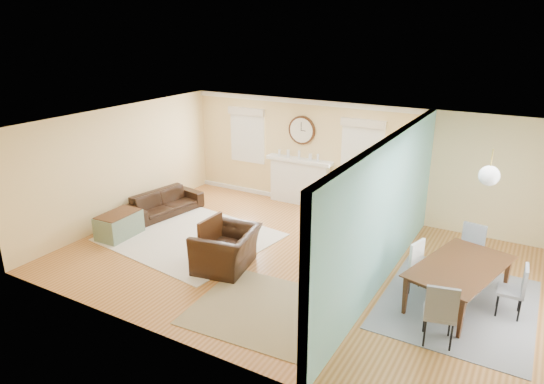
# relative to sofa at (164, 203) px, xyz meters

# --- Properties ---
(floor) EXTENTS (9.00, 9.00, 0.00)m
(floor) POSITION_rel_sofa_xyz_m (3.93, -0.64, -0.27)
(floor) COLOR #975723
(floor) RESTS_ON ground
(wall_back) EXTENTS (9.00, 0.02, 2.60)m
(wall_back) POSITION_rel_sofa_xyz_m (3.93, 2.36, 1.03)
(wall_back) COLOR #E6C884
(wall_back) RESTS_ON ground
(wall_front) EXTENTS (9.00, 0.02, 2.60)m
(wall_front) POSITION_rel_sofa_xyz_m (3.93, -3.64, 1.03)
(wall_front) COLOR #E6C884
(wall_front) RESTS_ON ground
(wall_left) EXTENTS (0.02, 6.00, 2.60)m
(wall_left) POSITION_rel_sofa_xyz_m (-0.57, -0.64, 1.03)
(wall_left) COLOR #E6C884
(wall_left) RESTS_ON ground
(ceiling) EXTENTS (9.00, 6.00, 0.02)m
(ceiling) POSITION_rel_sofa_xyz_m (3.93, -0.64, 2.33)
(ceiling) COLOR white
(ceiling) RESTS_ON wall_back
(partition) EXTENTS (0.17, 6.00, 2.60)m
(partition) POSITION_rel_sofa_xyz_m (5.44, -0.36, 1.08)
(partition) COLOR #E6C884
(partition) RESTS_ON ground
(fireplace) EXTENTS (1.70, 0.30, 1.17)m
(fireplace) POSITION_rel_sofa_xyz_m (2.43, 2.24, 0.32)
(fireplace) COLOR white
(fireplace) RESTS_ON ground
(wall_clock) EXTENTS (0.70, 0.07, 0.70)m
(wall_clock) POSITION_rel_sofa_xyz_m (2.43, 2.32, 1.58)
(wall_clock) COLOR #4D2813
(wall_clock) RESTS_ON wall_back
(window_left) EXTENTS (1.05, 0.13, 1.42)m
(window_left) POSITION_rel_sofa_xyz_m (0.88, 2.31, 1.38)
(window_left) COLOR white
(window_left) RESTS_ON wall_back
(window_right) EXTENTS (1.05, 0.13, 1.42)m
(window_right) POSITION_rel_sofa_xyz_m (3.98, 2.31, 1.38)
(window_right) COLOR white
(window_right) RESTS_ON wall_back
(pendant) EXTENTS (0.30, 0.30, 0.55)m
(pendant) POSITION_rel_sofa_xyz_m (6.93, -0.64, 1.93)
(pendant) COLOR gold
(pendant) RESTS_ON ceiling
(rug_cream) EXTENTS (3.53, 3.16, 0.02)m
(rug_cream) POSITION_rel_sofa_xyz_m (1.38, -0.76, -0.27)
(rug_cream) COLOR beige
(rug_cream) RESTS_ON floor
(rug_jute) EXTENTS (2.51, 2.11, 0.01)m
(rug_jute) POSITION_rel_sofa_xyz_m (4.23, -2.32, -0.27)
(rug_jute) COLOR #988766
(rug_jute) RESTS_ON floor
(rug_grey) EXTENTS (2.28, 2.85, 0.01)m
(rug_grey) POSITION_rel_sofa_xyz_m (6.76, -0.63, -0.27)
(rug_grey) COLOR slate
(rug_grey) RESTS_ON floor
(sofa) EXTENTS (1.04, 1.98, 0.55)m
(sofa) POSITION_rel_sofa_xyz_m (0.00, 0.00, 0.00)
(sofa) COLOR black
(sofa) RESTS_ON floor
(eames_chair) EXTENTS (1.21, 1.33, 0.75)m
(eames_chair) POSITION_rel_sofa_xyz_m (2.81, -1.47, 0.10)
(eames_chair) COLOR black
(eames_chair) RESTS_ON floor
(green_chair) EXTENTS (0.90, 0.91, 0.66)m
(green_chair) POSITION_rel_sofa_xyz_m (4.45, 1.35, 0.05)
(green_chair) COLOR #067949
(green_chair) RESTS_ON floor
(trunk) EXTENTS (0.60, 0.94, 0.53)m
(trunk) POSITION_rel_sofa_xyz_m (0.05, -1.46, -0.01)
(trunk) COLOR gray
(trunk) RESTS_ON floor
(credenza) EXTENTS (0.54, 1.59, 0.80)m
(credenza) POSITION_rel_sofa_xyz_m (5.14, 0.81, 0.13)
(credenza) COLOR #9F744D
(credenza) RESTS_ON floor
(tv) EXTENTS (0.15, 1.00, 0.58)m
(tv) POSITION_rel_sofa_xyz_m (5.12, 0.81, 0.81)
(tv) COLOR black
(tv) RESTS_ON credenza
(garden_stool) EXTENTS (0.36, 0.36, 0.53)m
(garden_stool) POSITION_rel_sofa_xyz_m (5.16, -0.32, -0.01)
(garden_stool) COLOR white
(garden_stool) RESTS_ON floor
(potted_plant) EXTENTS (0.46, 0.49, 0.43)m
(potted_plant) POSITION_rel_sofa_xyz_m (5.16, -0.32, 0.46)
(potted_plant) COLOR #337F33
(potted_plant) RESTS_ON garden_stool
(dining_table) EXTENTS (1.53, 2.14, 0.68)m
(dining_table) POSITION_rel_sofa_xyz_m (6.76, -0.63, 0.06)
(dining_table) COLOR #4D2813
(dining_table) RESTS_ON floor
(dining_chair_n) EXTENTS (0.46, 0.46, 0.92)m
(dining_chair_n) POSITION_rel_sofa_xyz_m (6.70, 0.50, 0.26)
(dining_chair_n) COLOR slate
(dining_chair_n) RESTS_ON floor
(dining_chair_s) EXTENTS (0.52, 0.52, 0.98)m
(dining_chair_s) POSITION_rel_sofa_xyz_m (6.67, -1.81, 0.30)
(dining_chair_s) COLOR slate
(dining_chair_s) RESTS_ON floor
(dining_chair_w) EXTENTS (0.49, 0.49, 0.90)m
(dining_chair_w) POSITION_rel_sofa_xyz_m (6.18, -0.61, 0.26)
(dining_chair_w) COLOR white
(dining_chair_w) RESTS_ON floor
(dining_chair_e) EXTENTS (0.40, 0.40, 0.86)m
(dining_chair_e) POSITION_rel_sofa_xyz_m (7.47, -0.56, 0.23)
(dining_chair_e) COLOR slate
(dining_chair_e) RESTS_ON floor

